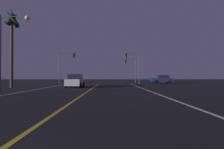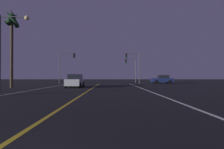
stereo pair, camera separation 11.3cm
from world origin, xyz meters
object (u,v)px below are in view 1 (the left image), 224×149
object	(u,v)px
car_oncoming	(75,81)
traffic_light_near_left	(67,61)
car_crossing_side	(162,79)
traffic_light_near_right	(133,61)
traffic_light_far_right	(130,65)
palm_tree_left_mid	(12,26)
street_lamp_left_mid	(8,42)

from	to	relation	value
car_oncoming	traffic_light_near_left	distance (m)	13.67
car_crossing_side	traffic_light_near_right	xyz separation A→B (m)	(-6.21, -1.84, 3.53)
traffic_light_far_right	palm_tree_left_mid	world-z (taller)	palm_tree_left_mid
car_crossing_side	street_lamp_left_mid	world-z (taller)	street_lamp_left_mid
traffic_light_near_left	traffic_light_near_right	bearing A→B (deg)	0.00
street_lamp_left_mid	car_crossing_side	bearing A→B (deg)	47.06
car_oncoming	traffic_light_far_right	size ratio (longest dim) A/B	0.81
car_oncoming	traffic_light_near_right	xyz separation A→B (m)	(8.91, 12.60, 3.53)
car_oncoming	car_crossing_side	size ratio (longest dim) A/B	1.00
car_crossing_side	traffic_light_near_right	size ratio (longest dim) A/B	0.73
car_oncoming	palm_tree_left_mid	size ratio (longest dim) A/B	0.44
traffic_light_near_left	street_lamp_left_mid	xyz separation A→B (m)	(-1.05, -19.71, 0.22)
traffic_light_near_left	traffic_light_far_right	xyz separation A→B (m)	(12.92, 5.50, -0.49)
street_lamp_left_mid	car_oncoming	bearing A→B (deg)	55.17
traffic_light_near_right	street_lamp_left_mid	size ratio (longest dim) A/B	0.84
traffic_light_near_right	street_lamp_left_mid	distance (m)	24.10
traffic_light_near_left	street_lamp_left_mid	bearing A→B (deg)	-93.05
car_oncoming	palm_tree_left_mid	xyz separation A→B (m)	(-7.58, -1.20, 6.82)
traffic_light_near_left	palm_tree_left_mid	xyz separation A→B (m)	(-3.69, -13.80, 3.24)
traffic_light_near_right	traffic_light_far_right	bearing A→B (deg)	-91.25
street_lamp_left_mid	palm_tree_left_mid	distance (m)	7.15
traffic_light_near_right	traffic_light_near_left	size ratio (longest dim) A/B	0.99
traffic_light_far_right	street_lamp_left_mid	size ratio (longest dim) A/B	0.75
car_oncoming	street_lamp_left_mid	size ratio (longest dim) A/B	0.61
traffic_light_near_right	car_oncoming	bearing A→B (deg)	54.75
car_crossing_side	street_lamp_left_mid	distance (m)	29.69
car_crossing_side	traffic_light_near_left	size ratio (longest dim) A/B	0.72
traffic_light_near_right	palm_tree_left_mid	xyz separation A→B (m)	(-16.49, -13.80, 3.29)
traffic_light_far_right	car_oncoming	bearing A→B (deg)	63.50
car_crossing_side	palm_tree_left_mid	world-z (taller)	palm_tree_left_mid
palm_tree_left_mid	traffic_light_near_left	bearing A→B (deg)	75.04
car_crossing_side	traffic_light_far_right	bearing A→B (deg)	-31.02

